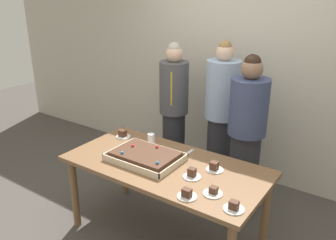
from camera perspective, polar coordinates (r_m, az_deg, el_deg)
The scene contains 15 objects.
ground_plane at distance 3.58m, azimuth -0.38°, elevation -18.04°, with size 12.00×12.00×0.00m, color #4C4742.
interior_back_panel at distance 4.26m, azimuth 12.17°, elevation 10.32°, with size 8.00×0.12×3.00m, color beige.
party_table at distance 3.19m, azimuth -0.41°, elevation -8.49°, with size 1.80×0.89×0.77m.
sheet_cake at distance 3.20m, azimuth -3.68°, elevation -5.84°, with size 0.63×0.45×0.10m.
plated_slice_near_left at distance 2.69m, azimuth 3.05°, elevation -11.88°, with size 0.15×0.15×0.07m.
plated_slice_near_right at distance 2.60m, azimuth 10.53°, elevation -13.59°, with size 0.15×0.15×0.07m.
plated_slice_far_left at distance 2.74m, azimuth 7.25°, elevation -11.42°, with size 0.15×0.15×0.06m.
plated_slice_far_right at distance 2.94m, azimuth 3.87°, elevation -8.72°, with size 0.15×0.15×0.08m.
plated_slice_center_front at distance 3.06m, azimuth 7.46°, elevation -7.57°, with size 0.15×0.15×0.08m.
plated_slice_center_back at distance 3.70m, azimuth -7.26°, elevation -2.35°, with size 0.15×0.15×0.08m.
drink_cup_nearest at distance 3.53m, azimuth -2.72°, elevation -2.99°, with size 0.07×0.07×0.10m, color white.
cake_server_utensil at distance 3.33m, azimuth 3.19°, elevation -5.38°, with size 0.03×0.20×0.01m, color silver.
person_serving_front at distance 4.02m, azimuth 8.56°, elevation 0.73°, with size 0.37×0.37×1.71m.
person_green_shirt_behind at distance 4.22m, azimuth 0.95°, elevation 1.63°, with size 0.34×0.34×1.65m.
person_striped_tie_right at distance 3.56m, azimuth 12.45°, elevation -2.65°, with size 0.37×0.37×1.67m.
Camera 1 is at (1.60, -2.28, 2.25)m, focal length 37.95 mm.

